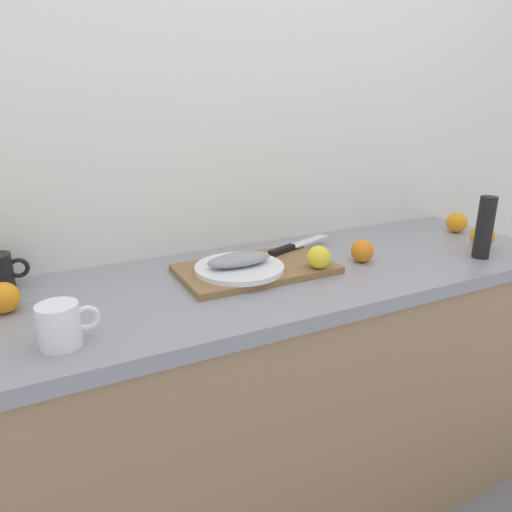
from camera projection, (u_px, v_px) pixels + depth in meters
back_wall at (218, 143)px, 1.52m from camera, size 3.20×0.05×2.50m
kitchen_counter at (263, 405)px, 1.50m from camera, size 2.00×0.60×0.90m
cutting_board at (256, 269)px, 1.38m from camera, size 0.45×0.26×0.02m
white_plate at (239, 268)px, 1.33m from camera, size 0.26×0.26×0.01m
fish_fillet at (239, 260)px, 1.33m from camera, size 0.19×0.08×0.04m
chef_knife at (292, 247)px, 1.52m from camera, size 0.28×0.13×0.02m
lemon_0 at (319, 257)px, 1.34m from camera, size 0.07×0.07×0.07m
coffee_mug_1 at (61, 325)px, 0.95m from camera, size 0.12×0.08×0.09m
orange_0 at (482, 236)px, 1.60m from camera, size 0.08×0.08×0.08m
orange_1 at (362, 251)px, 1.46m from camera, size 0.07×0.07×0.07m
orange_2 at (457, 222)px, 1.78m from camera, size 0.08×0.08×0.08m
orange_3 at (3, 298)px, 1.11m from camera, size 0.08×0.08×0.08m
pepper_mill at (485, 228)px, 1.48m from camera, size 0.05×0.05×0.20m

